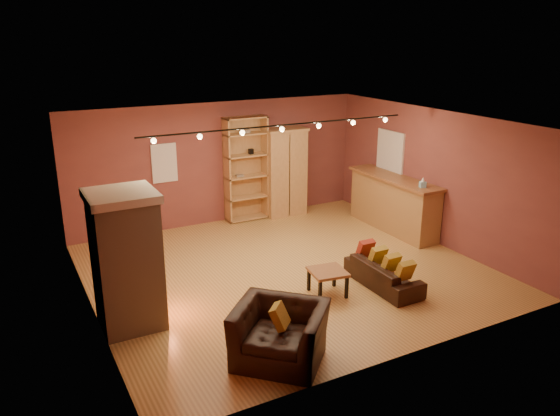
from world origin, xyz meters
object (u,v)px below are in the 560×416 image
bookcase (245,168)px  bar_counter (393,203)px  fireplace (127,260)px  armchair (280,325)px  armoire (284,172)px  coffee_table (328,274)px  loveseat (384,269)px

bookcase → bar_counter: bearing=-40.9°
fireplace → bar_counter: bearing=13.1°
bookcase → armchair: 6.05m
armoire → armchair: size_ratio=1.51×
bookcase → coffee_table: (-0.44, -4.30, -0.87)m
fireplace → bar_counter: (6.24, 1.45, -0.44)m
fireplace → bookcase: 5.20m
armoire → bookcase: bearing=171.8°
bar_counter → loveseat: bearing=-132.1°
armoire → bar_counter: armoire is taller
armchair → fireplace: bearing=173.3°
coffee_table → armoire: bearing=71.2°
fireplace → armoire: (4.60, 3.58, 0.01)m
bar_counter → loveseat: (-2.02, -2.23, -0.30)m
armchair → coffee_table: (1.63, 1.34, -0.15)m
bookcase → coffee_table: bearing=-95.8°
armoire → coffee_table: 4.45m
bar_counter → armchair: bar_counter is taller
fireplace → bar_counter: fireplace is taller
armoire → loveseat: armoire is taller
bookcase → armchair: bearing=-110.2°
armoire → loveseat: (-0.38, -4.36, -0.74)m
bookcase → coffee_table: bookcase is taller
fireplace → armchair: size_ratio=1.50×
loveseat → coffee_table: size_ratio=2.38×
coffee_table → fireplace: bearing=169.7°
armoire → armchair: bearing=-119.0°
coffee_table → loveseat: bearing=-10.8°
loveseat → armchair: (-2.67, -1.14, 0.20)m
armoire → loveseat: 4.44m
armoire → bar_counter: size_ratio=0.83×
loveseat → coffee_table: loveseat is taller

